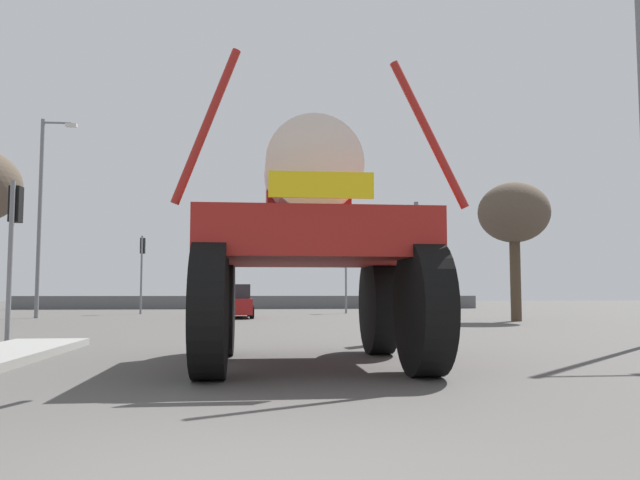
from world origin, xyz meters
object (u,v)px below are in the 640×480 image
at_px(traffic_signal_near_left, 14,225).
at_px(traffic_signal_far_left, 345,265).
at_px(oversize_sprayer, 309,249).
at_px(sedan_ahead, 232,302).
at_px(traffic_signal_near_right, 415,240).
at_px(traffic_signal_far_right, 142,257).
at_px(streetlight_far_left, 42,208).
at_px(bare_tree_right, 514,214).

height_order(traffic_signal_near_left, traffic_signal_far_left, traffic_signal_near_left).
bearing_deg(oversize_sprayer, sedan_ahead, 5.53).
xyz_separation_m(traffic_signal_near_right, traffic_signal_far_right, (-9.89, 19.78, 0.59)).
bearing_deg(sedan_ahead, oversize_sprayer, -177.37).
relative_size(oversize_sprayer, streetlight_far_left, 0.57).
xyz_separation_m(streetlight_far_left, bare_tree_right, (20.19, -5.11, -0.65)).
height_order(sedan_ahead, streetlight_far_left, streetlight_far_left).
xyz_separation_m(oversize_sprayer, traffic_signal_far_left, (4.18, 24.64, 0.75)).
bearing_deg(bare_tree_right, traffic_signal_far_left, 118.49).
distance_m(oversize_sprayer, traffic_signal_near_left, 8.08).
height_order(traffic_signal_near_right, traffic_signal_far_right, traffic_signal_far_right).
bearing_deg(traffic_signal_far_left, streetlight_far_left, -161.17).
height_order(oversize_sprayer, traffic_signal_near_right, oversize_sprayer).
distance_m(traffic_signal_near_right, traffic_signal_far_left, 19.82).
distance_m(oversize_sprayer, traffic_signal_far_left, 25.01).
height_order(traffic_signal_near_left, traffic_signal_near_right, traffic_signal_near_left).
bearing_deg(bare_tree_right, oversize_sprayer, -123.66).
xyz_separation_m(traffic_signal_near_left, streetlight_far_left, (-4.11, 14.78, 2.26)).
bearing_deg(traffic_signal_far_right, traffic_signal_near_left, -88.70).
height_order(traffic_signal_near_left, streetlight_far_left, streetlight_far_left).
bearing_deg(bare_tree_right, traffic_signal_far_right, 148.53).
bearing_deg(streetlight_far_left, traffic_signal_far_right, 53.79).
height_order(traffic_signal_near_right, traffic_signal_far_left, traffic_signal_far_left).
bearing_deg(traffic_signal_far_right, traffic_signal_far_left, 0.04).
bearing_deg(bare_tree_right, streetlight_far_left, 165.79).
distance_m(traffic_signal_near_left, streetlight_far_left, 15.51).
xyz_separation_m(traffic_signal_near_left, bare_tree_right, (16.07, 9.67, 1.62)).
height_order(traffic_signal_far_left, streetlight_far_left, streetlight_far_left).
bearing_deg(streetlight_far_left, traffic_signal_near_left, -74.46).
relative_size(traffic_signal_near_left, traffic_signal_near_right, 1.11).
relative_size(oversize_sprayer, traffic_signal_near_left, 1.39).
bearing_deg(streetlight_far_left, sedan_ahead, -2.65).
bearing_deg(sedan_ahead, traffic_signal_far_right, 39.77).
xyz_separation_m(oversize_sprayer, bare_tree_right, (9.67, 14.52, 2.45)).
relative_size(traffic_signal_near_left, bare_tree_right, 0.66).
bearing_deg(streetlight_far_left, traffic_signal_near_right, -47.48).
bearing_deg(oversize_sprayer, traffic_signal_far_left, -9.64).
height_order(sedan_ahead, bare_tree_right, bare_tree_right).
xyz_separation_m(sedan_ahead, bare_tree_right, (11.54, -4.71, 3.62)).
relative_size(traffic_signal_near_left, traffic_signal_far_left, 1.03).
bearing_deg(traffic_signal_near_left, traffic_signal_far_right, 91.30).
bearing_deg(bare_tree_right, traffic_signal_near_left, -148.97).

